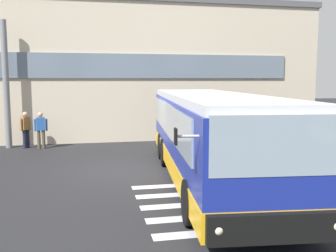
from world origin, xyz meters
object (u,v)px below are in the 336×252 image
at_px(entry_support_column, 6,85).
at_px(bus_main_foreground, 210,138).
at_px(passenger_near_column, 26,128).
at_px(passenger_by_doorway, 41,128).

xyz_separation_m(entry_support_column, bus_main_foreground, (7.28, -7.47, -1.56)).
relative_size(bus_main_foreground, passenger_near_column, 6.68).
bearing_deg(passenger_near_column, entry_support_column, 163.92).
relative_size(passenger_near_column, passenger_by_doorway, 1.00).
distance_m(entry_support_column, passenger_by_doorway, 2.50).
bearing_deg(passenger_by_doorway, passenger_near_column, 155.56).
height_order(bus_main_foreground, passenger_near_column, bus_main_foreground).
bearing_deg(passenger_near_column, passenger_by_doorway, -24.44).
distance_m(entry_support_column, passenger_near_column, 2.13).
bearing_deg(entry_support_column, bus_main_foreground, -45.71).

